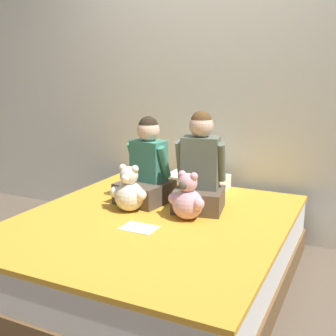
{
  "coord_description": "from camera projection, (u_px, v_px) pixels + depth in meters",
  "views": [
    {
      "loc": [
        1.19,
        -2.24,
        1.36
      ],
      "look_at": [
        0.0,
        0.23,
        0.71
      ],
      "focal_mm": 45.0,
      "sensor_mm": 36.0,
      "label": 1
    }
  ],
  "objects": [
    {
      "name": "wall_behind_bed",
      "position": [
        212.0,
        83.0,
        3.42
      ],
      "size": [
        8.0,
        0.06,
        2.5
      ],
      "color": "silver",
      "rests_on": "ground_plane"
    },
    {
      "name": "teddy_bear_held_by_right_child",
      "position": [
        187.0,
        199.0,
        2.64
      ],
      "size": [
        0.26,
        0.19,
        0.31
      ],
      "rotation": [
        0.0,
        0.0,
        -0.19
      ],
      "color": "#DBA3B2",
      "rests_on": "bed"
    },
    {
      "name": "sign_card",
      "position": [
        139.0,
        228.0,
        2.51
      ],
      "size": [
        0.21,
        0.15,
        0.0
      ],
      "color": "white",
      "rests_on": "bed"
    },
    {
      "name": "child_on_left",
      "position": [
        147.0,
        169.0,
        2.98
      ],
      "size": [
        0.37,
        0.39,
        0.61
      ],
      "rotation": [
        0.0,
        0.0,
        -0.15
      ],
      "color": "brown",
      "rests_on": "bed"
    },
    {
      "name": "pillow_at_headboard",
      "position": [
        197.0,
        182.0,
        3.33
      ],
      "size": [
        0.47,
        0.29,
        0.11
      ],
      "color": "white",
      "rests_on": "bed"
    },
    {
      "name": "teddy_bear_held_by_left_child",
      "position": [
        129.0,
        192.0,
        2.79
      ],
      "size": [
        0.26,
        0.2,
        0.32
      ],
      "rotation": [
        0.0,
        0.0,
        0.07
      ],
      "color": "silver",
      "rests_on": "bed"
    },
    {
      "name": "bed",
      "position": [
        153.0,
        250.0,
        2.73
      ],
      "size": [
        1.66,
        1.87,
        0.43
      ],
      "color": "brown",
      "rests_on": "ground_plane"
    },
    {
      "name": "ground_plane",
      "position": [
        153.0,
        280.0,
        2.78
      ],
      "size": [
        14.0,
        14.0,
        0.0
      ],
      "primitive_type": "plane",
      "color": "brown"
    },
    {
      "name": "child_on_right",
      "position": [
        200.0,
        170.0,
        2.8
      ],
      "size": [
        0.37,
        0.35,
        0.66
      ],
      "rotation": [
        0.0,
        0.0,
        0.19
      ],
      "color": "brown",
      "rests_on": "bed"
    }
  ]
}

